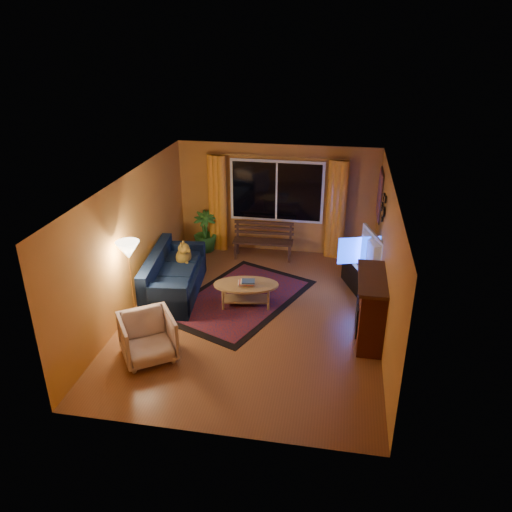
% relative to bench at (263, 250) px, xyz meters
% --- Properties ---
extents(floor, '(4.50, 6.00, 0.02)m').
position_rel_bench_xyz_m(floor, '(0.22, -2.49, -0.21)').
color(floor, brown).
rests_on(floor, ground).
extents(ceiling, '(4.50, 6.00, 0.02)m').
position_rel_bench_xyz_m(ceiling, '(0.22, -2.49, 2.31)').
color(ceiling, white).
rests_on(ceiling, ground).
extents(wall_back, '(4.50, 0.02, 2.50)m').
position_rel_bench_xyz_m(wall_back, '(0.22, 0.52, 1.05)').
color(wall_back, '#C17C34').
rests_on(wall_back, ground).
extents(wall_left, '(0.02, 6.00, 2.50)m').
position_rel_bench_xyz_m(wall_left, '(-2.04, -2.49, 1.05)').
color(wall_left, '#C17C34').
rests_on(wall_left, ground).
extents(wall_right, '(0.02, 6.00, 2.50)m').
position_rel_bench_xyz_m(wall_right, '(2.48, -2.49, 1.05)').
color(wall_right, '#C17C34').
rests_on(wall_right, ground).
extents(window, '(2.00, 0.02, 1.30)m').
position_rel_bench_xyz_m(window, '(0.22, 0.46, 1.25)').
color(window, black).
rests_on(window, wall_back).
extents(curtain_rod, '(3.20, 0.03, 0.03)m').
position_rel_bench_xyz_m(curtain_rod, '(0.22, 0.41, 2.05)').
color(curtain_rod, '#BF8C3F').
rests_on(curtain_rod, wall_back).
extents(curtain_left, '(0.36, 0.36, 2.24)m').
position_rel_bench_xyz_m(curtain_left, '(-1.13, 0.39, 0.92)').
color(curtain_left, orange).
rests_on(curtain_left, ground).
extents(curtain_right, '(0.36, 0.36, 2.24)m').
position_rel_bench_xyz_m(curtain_right, '(1.57, 0.39, 0.92)').
color(curtain_right, orange).
rests_on(curtain_right, ground).
extents(bench, '(1.36, 0.45, 0.40)m').
position_rel_bench_xyz_m(bench, '(0.00, 0.00, 0.00)').
color(bench, '#331E15').
rests_on(bench, ground).
extents(potted_plant, '(0.65, 0.65, 0.95)m').
position_rel_bench_xyz_m(potted_plant, '(-1.40, 0.19, 0.27)').
color(potted_plant, '#235B1E').
rests_on(potted_plant, ground).
extents(sofa, '(1.14, 2.19, 0.85)m').
position_rel_bench_xyz_m(sofa, '(-1.44, -1.95, 0.22)').
color(sofa, black).
rests_on(sofa, ground).
extents(dog, '(0.44, 0.52, 0.48)m').
position_rel_bench_xyz_m(dog, '(-1.39, -1.48, 0.46)').
color(dog, olive).
rests_on(dog, sofa).
extents(armchair, '(1.08, 1.06, 0.82)m').
position_rel_bench_xyz_m(armchair, '(-1.17, -4.05, 0.21)').
color(armchair, beige).
rests_on(armchair, ground).
extents(floor_lamp, '(0.34, 0.34, 1.58)m').
position_rel_bench_xyz_m(floor_lamp, '(-1.78, -3.12, 0.59)').
color(floor_lamp, '#BF8C3F').
rests_on(floor_lamp, ground).
extents(rug, '(2.84, 3.41, 0.02)m').
position_rel_bench_xyz_m(rug, '(-0.13, -1.96, -0.19)').
color(rug, maroon).
rests_on(rug, ground).
extents(coffee_table, '(1.39, 1.39, 0.44)m').
position_rel_bench_xyz_m(coffee_table, '(0.03, -2.14, 0.02)').
color(coffee_table, '#A57E4D').
rests_on(coffee_table, ground).
extents(tv_console, '(0.89, 1.39, 0.55)m').
position_rel_bench_xyz_m(tv_console, '(2.22, -1.21, 0.07)').
color(tv_console, black).
rests_on(tv_console, ground).
extents(television, '(0.50, 1.17, 0.68)m').
position_rel_bench_xyz_m(television, '(2.22, -1.21, 0.69)').
color(television, black).
rests_on(television, tv_console).
extents(fireplace, '(0.40, 1.20, 1.10)m').
position_rel_bench_xyz_m(fireplace, '(2.27, -2.89, 0.35)').
color(fireplace, maroon).
rests_on(fireplace, ground).
extents(mirror_cluster, '(0.06, 0.60, 0.56)m').
position_rel_bench_xyz_m(mirror_cluster, '(2.43, -1.19, 1.60)').
color(mirror_cluster, black).
rests_on(mirror_cluster, wall_right).
extents(painting, '(0.04, 0.76, 0.96)m').
position_rel_bench_xyz_m(painting, '(2.44, -0.04, 1.45)').
color(painting, '#E2470A').
rests_on(painting, wall_right).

